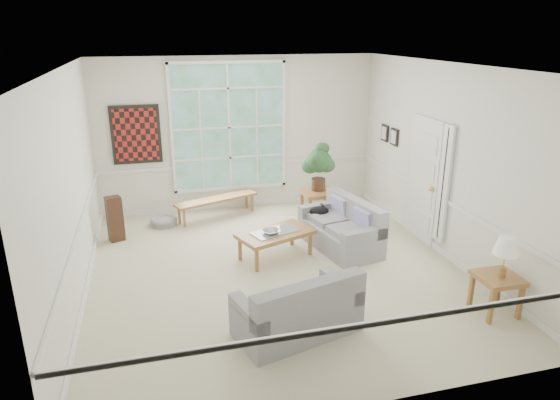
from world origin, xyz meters
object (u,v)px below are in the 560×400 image
Objects in this scene: side_table at (495,294)px; coffee_table at (275,245)px; loveseat_right at (340,225)px; loveseat_front at (297,303)px; end_table at (318,206)px.

coffee_table is at bearing 135.02° from side_table.
coffee_table is at bearing 172.66° from loveseat_right.
loveseat_front is 1.24× the size of coffee_table.
end_table is at bearing 107.68° from side_table.
loveseat_front is 3.67m from end_table.
side_table is at bearing -65.55° from coffee_table.
end_table is at bearing 52.19° from loveseat_front.
end_table is at bearing 27.77° from coffee_table.
side_table is (2.31, -2.31, 0.05)m from coffee_table.
loveseat_front is at bearing -134.49° from loveseat_right.
loveseat_right is 1.22m from end_table.
loveseat_right reaches higher than side_table.
loveseat_front reaches higher than side_table.
end_table is 1.15× the size of side_table.
loveseat_right is 1.04× the size of loveseat_front.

